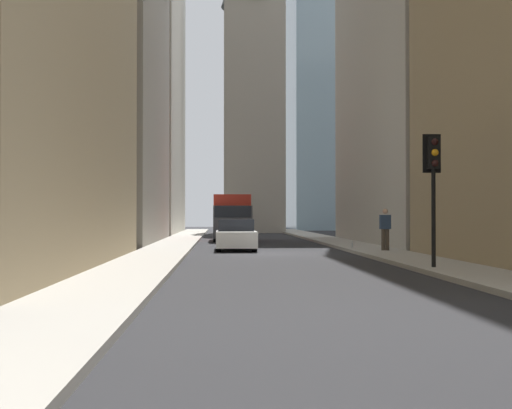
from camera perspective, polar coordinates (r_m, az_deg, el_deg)
The scene contains 11 objects.
ground_plane at distance 29.56m, azimuth 1.23°, elevation -3.95°, with size 135.00×135.00×0.00m, color #262628.
sidewalk_right at distance 29.58m, azimuth -7.52°, elevation -3.80°, with size 90.00×2.20×0.14m, color #A8A399.
sidewalk_left at distance 30.21m, azimuth 9.79°, elevation -3.74°, with size 90.00×2.20×0.14m, color #A8A399.
building_right_midfar at distance 42.71m, azimuth -14.60°, elevation 13.03°, with size 16.36×10.50×23.62m.
building_right_far at distance 63.08m, azimuth -10.75°, elevation 12.76°, with size 19.76×10.00×32.84m.
church_spire at distance 67.22m, azimuth -0.19°, elevation 11.77°, with size 5.99×5.99×31.19m.
delivery_truck at distance 44.14m, azimuth -1.92°, elevation -1.02°, with size 6.46×2.25×2.84m.
sedan_white at distance 32.44m, azimuth -1.61°, elevation -2.50°, with size 4.30×1.78×1.42m.
traffic_light_foreground at distance 20.78m, azimuth 13.93°, elevation 2.76°, with size 0.43×0.52×3.76m.
pedestrian at distance 30.12m, azimuth 10.24°, elevation -1.82°, with size 0.26×0.44×1.73m.
discarded_bottle at distance 32.67m, azimuth 7.68°, elevation -3.21°, with size 0.07×0.07×0.27m.
Camera 1 is at (-29.44, 2.07, 1.60)m, focal length 50.27 mm.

